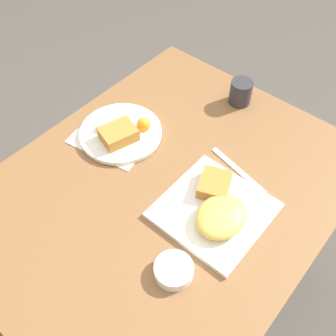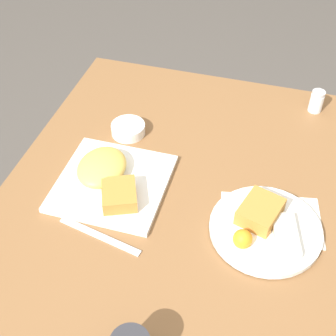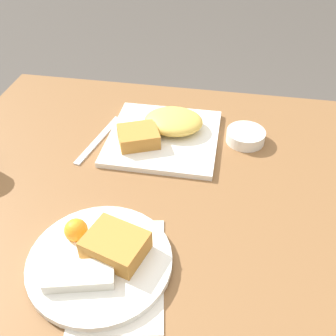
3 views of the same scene
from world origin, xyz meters
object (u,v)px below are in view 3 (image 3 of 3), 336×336
Objects in this scene: plate_square_near at (164,131)px; plate_oval_far at (101,257)px; butter_knife at (99,139)px; sauce_ramekin at (246,136)px.

plate_oval_far is at bearing 83.98° from plate_square_near.
plate_oval_far is at bearing 30.08° from butter_knife.
plate_square_near reaches higher than butter_knife.
plate_square_near reaches higher than sauce_ramekin.
butter_knife is (0.12, -0.36, -0.02)m from plate_oval_far.
plate_oval_far is (0.04, 0.40, -0.00)m from plate_square_near.
plate_square_near is at bearing 114.56° from butter_knife.
plate_oval_far is 0.48m from sauce_ramekin.
plate_square_near is 1.05× the size of plate_oval_far.
sauce_ramekin is 0.45× the size of butter_knife.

